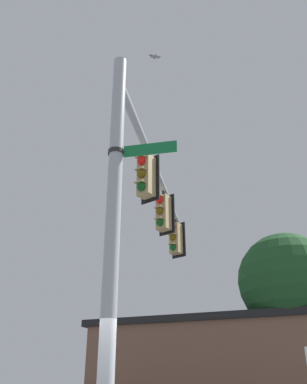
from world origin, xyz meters
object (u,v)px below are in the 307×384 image
at_px(traffic_light_nearest_pole, 146,176).
at_px(street_name_sign, 133,151).
at_px(traffic_light_mid_outer, 176,238).
at_px(traffic_light_mid_inner, 163,213).
at_px(bird_flying, 155,57).

distance_m(traffic_light_nearest_pole, street_name_sign, 2.59).
height_order(traffic_light_nearest_pole, traffic_light_mid_outer, same).
relative_size(traffic_light_mid_inner, bird_flying, 3.96).
distance_m(traffic_light_mid_inner, street_name_sign, 4.83).
bearing_deg(street_name_sign, traffic_light_mid_inner, -60.52).
relative_size(traffic_light_mid_inner, traffic_light_mid_outer, 1.00).
distance_m(street_name_sign, bird_flying, 5.45).
height_order(traffic_light_mid_outer, street_name_sign, traffic_light_mid_outer).
distance_m(traffic_light_mid_outer, street_name_sign, 7.11).
bearing_deg(traffic_light_mid_inner, traffic_light_nearest_pole, 115.65).
relative_size(traffic_light_nearest_pole, bird_flying, 3.96).
bearing_deg(traffic_light_nearest_pole, traffic_light_mid_inner, -64.35).
bearing_deg(bird_flying, street_name_sign, 118.35).
bearing_deg(traffic_light_mid_inner, bird_flying, 120.90).
relative_size(street_name_sign, bird_flying, 3.48).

